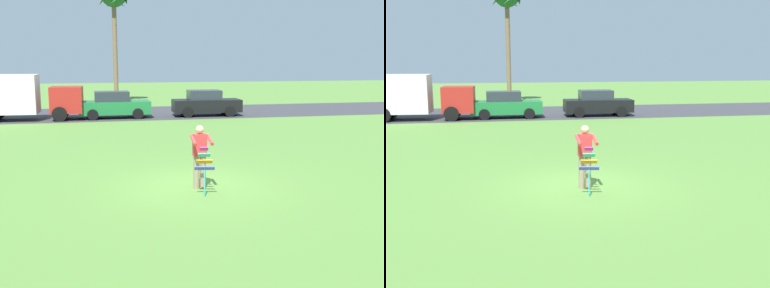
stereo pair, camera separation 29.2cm
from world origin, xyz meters
TOP-DOWN VIEW (x-y plane):
  - ground_plane at (0.00, 0.00)m, footprint 120.00×120.00m
  - road_strip at (0.00, 18.44)m, footprint 120.00×8.00m
  - person_kite_flyer at (0.04, -0.23)m, footprint 0.54×0.66m
  - kite_held at (0.01, -0.86)m, footprint 0.53×0.69m
  - parked_truck_red_cab at (-7.08, 16.04)m, footprint 6.77×2.29m
  - parked_car_green at (-1.50, 16.04)m, footprint 4.21×1.86m
  - parked_car_black at (4.16, 16.04)m, footprint 4.26×1.95m
  - palm_tree_right_near at (-0.83, 26.13)m, footprint 2.58×2.71m

SIDE VIEW (x-z plane):
  - ground_plane at x=0.00m, z-range 0.00..0.00m
  - road_strip at x=0.00m, z-range 0.00..0.01m
  - parked_car_green at x=-1.50m, z-range -0.03..1.57m
  - parked_car_black at x=4.16m, z-range -0.03..1.57m
  - kite_held at x=0.01m, z-range 0.22..1.44m
  - person_kite_flyer at x=0.04m, z-range 0.09..1.82m
  - parked_truck_red_cab at x=-7.08m, z-range 0.10..2.72m
  - palm_tree_right_near at x=-0.83m, z-range 3.29..12.87m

